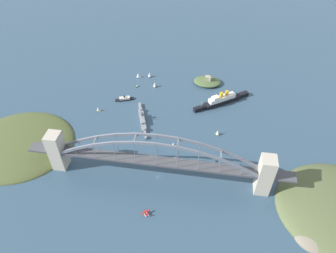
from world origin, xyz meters
name	(u,v)px	position (x,y,z in m)	size (l,w,h in m)	color
ground_plane	(158,177)	(0.00, 0.00, 0.00)	(1400.00, 1400.00, 0.00)	#334C60
harbor_arch_bridge	(157,161)	(0.00, 0.00, 27.72)	(298.95, 17.50, 62.95)	#BCB29E
headland_west_shore	(18,146)	(-187.99, 22.77, 0.00)	(140.41, 131.38, 17.71)	#4C562D
ocean_liner	(222,100)	(70.50, 153.39, 5.84)	(81.92, 60.35, 19.96)	black
naval_cruiser	(142,119)	(-38.67, 95.09, 2.90)	(28.59, 74.00, 17.03)	gray
harbor_ferry_steamer	(125,99)	(-75.87, 138.67, 2.23)	(28.87, 14.53, 7.45)	black
fort_island_mid_harbor	(207,81)	(45.90, 202.41, 4.05)	(43.79, 33.46, 14.29)	#4C6038
seaplane_taxiing_near_bridge	(146,213)	(-3.18, -50.55, 2.01)	(8.58, 8.36, 4.95)	#B7B7B2
small_boat_0	(175,158)	(16.69, 28.24, 3.88)	(7.50, 6.47, 8.34)	#B2231E
small_boat_1	(218,133)	(66.73, 82.66, 3.96)	(7.44, 7.61, 8.51)	#2D6B3D
small_boat_2	(138,75)	(-69.32, 202.59, 4.37)	(9.22, 5.74, 9.43)	silver
small_boat_3	(173,144)	(11.09, 53.31, 2.94)	(6.18, 4.68, 6.16)	black
small_boat_4	(137,86)	(-64.96, 175.73, 0.76)	(5.19, 6.38, 2.18)	#2D6B3D
small_boat_5	(155,85)	(-36.88, 179.48, 4.50)	(5.42, 9.19, 9.73)	gold
small_boat_6	(98,109)	(-107.21, 106.76, 3.81)	(6.93, 4.20, 8.27)	gold
small_boat_7	(150,75)	(-50.71, 207.05, 4.61)	(5.49, 9.89, 10.06)	#234C8C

